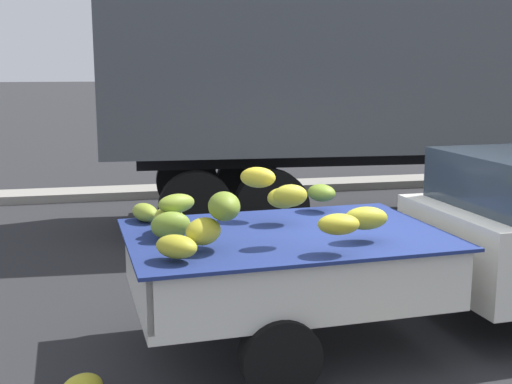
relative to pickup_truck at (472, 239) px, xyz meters
name	(u,v)px	position (x,y,z in m)	size (l,w,h in m)	color
ground	(383,336)	(-0.90, -0.05, -0.89)	(220.00, 220.00, 0.00)	#28282B
curb_strip	(236,188)	(-0.90, 7.45, -0.81)	(80.00, 0.80, 0.16)	gray
pickup_truck	(472,239)	(0.00, 0.00, 0.00)	(4.99, 2.14, 1.70)	silver
semi_trailer	(470,66)	(2.45, 4.44, 1.65)	(12.13, 3.26, 3.95)	#4C5156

